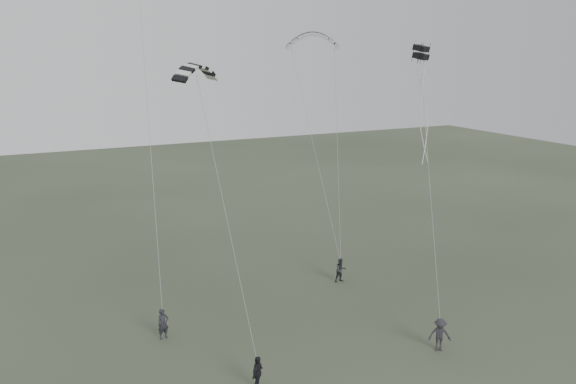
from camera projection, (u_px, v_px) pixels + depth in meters
name	position (u px, v px, depth m)	size (l,w,h in m)	color
ground	(308.00, 357.00, 27.82)	(140.00, 140.00, 0.00)	#313D2A
flyer_left	(163.00, 324.00, 29.44)	(0.60, 0.40, 1.66)	black
flyer_right	(341.00, 270.00, 36.82)	(0.78, 0.61, 1.60)	#26262C
flyer_center	(258.00, 373.00, 24.94)	(0.94, 0.39, 1.61)	black
flyer_far	(440.00, 335.00, 28.24)	(1.11, 0.64, 1.72)	#252429
kite_pale_large	(313.00, 34.00, 39.32)	(3.82, 0.86, 1.58)	#A3A5A8
kite_striped	(196.00, 65.00, 27.08)	(2.91, 0.73, 1.15)	black
kite_box	(421.00, 52.00, 32.20)	(0.73, 0.73, 0.75)	black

